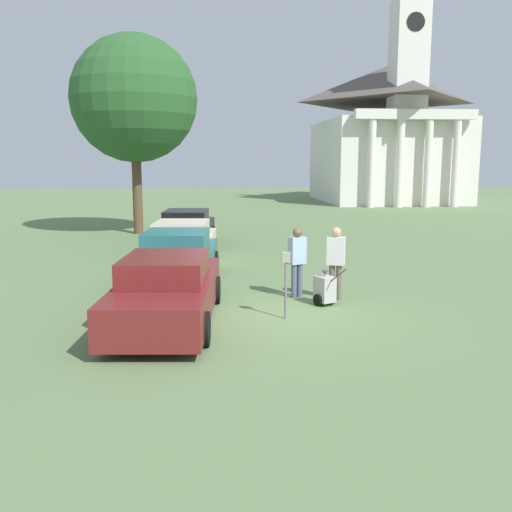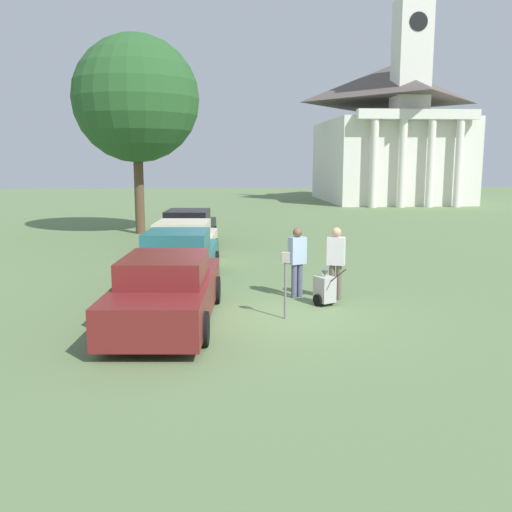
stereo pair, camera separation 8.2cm
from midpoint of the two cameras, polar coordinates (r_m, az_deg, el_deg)
The scene contains 11 objects.
ground_plane at distance 12.53m, azimuth 2.02°, elevation -6.03°, with size 120.00×120.00×0.00m, color #607A4C.
parked_car_maroon at distance 12.03m, azimuth -9.07°, elevation -3.50°, with size 2.29×5.28×1.44m.
parked_car_teal at distance 15.83m, azimuth -8.00°, elevation -0.31°, with size 2.29×4.74×1.47m.
parked_car_cream at distance 18.76m, azimuth -7.48°, elevation 1.16°, with size 2.29×5.04×1.43m.
parked_car_black at distance 22.40m, azimuth -7.02°, elevation 2.58°, with size 2.23×5.18×1.48m.
parking_meter at distance 12.12m, azimuth 2.81°, elevation -1.70°, with size 0.18×0.09×1.45m.
person_worker at distance 14.05m, azimuth 3.97°, elevation -0.19°, with size 0.47×0.38×1.74m.
person_supervisor at distance 13.92m, azimuth 7.82°, elevation -0.25°, with size 0.47×0.36×1.78m.
equipment_cart at distance 13.47m, azimuth 6.72°, elevation -3.28°, with size 0.63×0.97×1.00m.
church at distance 49.75m, azimuth 12.92°, elevation 12.11°, with size 10.68×14.01×20.95m.
shade_tree at distance 27.18m, azimuth -12.17°, elevation 15.08°, with size 5.68×5.68×8.96m.
Camera 1 is at (-1.44, -11.99, 3.35)m, focal length 40.00 mm.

